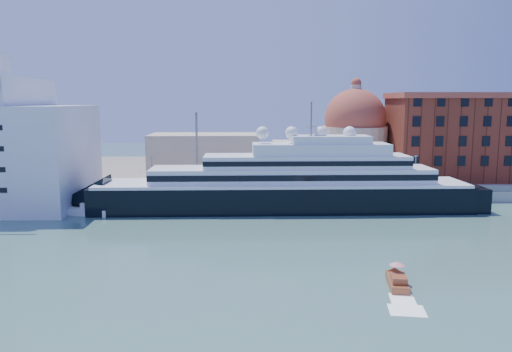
{
  "coord_description": "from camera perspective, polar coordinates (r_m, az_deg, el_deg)",
  "views": [
    {
      "loc": [
        -10.0,
        -80.89,
        22.85
      ],
      "look_at": [
        -6.93,
        18.0,
        8.1
      ],
      "focal_mm": 35.0,
      "sensor_mm": 36.0,
      "label": 1
    }
  ],
  "objects": [
    {
      "name": "warehouse",
      "position": [
        146.92,
        23.25,
        4.26
      ],
      "size": [
        43.0,
        19.0,
        23.25
      ],
      "color": "maroon",
      "rests_on": "land"
    },
    {
      "name": "water_taxi",
      "position": [
        66.01,
        15.86,
        -11.42
      ],
      "size": [
        3.22,
        6.8,
        3.1
      ],
      "rotation": [
        0.0,
        0.0,
        -0.17
      ],
      "color": "brown",
      "rests_on": "ground"
    },
    {
      "name": "service_barge",
      "position": [
        108.23,
        -18.99,
        -3.75
      ],
      "size": [
        12.74,
        6.92,
        2.73
      ],
      "rotation": [
        0.0,
        0.0,
        -0.25
      ],
      "color": "white",
      "rests_on": "ground"
    },
    {
      "name": "land",
      "position": [
        157.73,
        1.87,
        0.51
      ],
      "size": [
        260.0,
        72.0,
        2.0
      ],
      "primitive_type": "cube",
      "color": "slate",
      "rests_on": "ground"
    },
    {
      "name": "church",
      "position": [
        140.08,
        4.96,
        3.56
      ],
      "size": [
        66.0,
        18.0,
        25.5
      ],
      "color": "beige",
      "rests_on": "land"
    },
    {
      "name": "superyacht",
      "position": [
        105.66,
        1.61,
        -1.46
      ],
      "size": [
        89.39,
        12.39,
        26.72
      ],
      "color": "black",
      "rests_on": "ground"
    },
    {
      "name": "ground",
      "position": [
        84.65,
        5.11,
        -7.21
      ],
      "size": [
        400.0,
        400.0,
        0.0
      ],
      "primitive_type": "plane",
      "color": "#345A52",
      "rests_on": "ground"
    },
    {
      "name": "quay_fence",
      "position": [
        112.59,
        3.35,
        -1.64
      ],
      "size": [
        180.0,
        0.1,
        1.2
      ],
      "primitive_type": "cube",
      "color": "slate",
      "rests_on": "quay"
    },
    {
      "name": "quay",
      "position": [
        117.33,
        3.14,
        -2.14
      ],
      "size": [
        180.0,
        10.0,
        2.5
      ],
      "primitive_type": "cube",
      "color": "gray",
      "rests_on": "ground"
    },
    {
      "name": "lamp_posts",
      "position": [
        113.93,
        -3.11,
        1.91
      ],
      "size": [
        120.8,
        2.4,
        18.0
      ],
      "color": "slate",
      "rests_on": "quay"
    }
  ]
}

